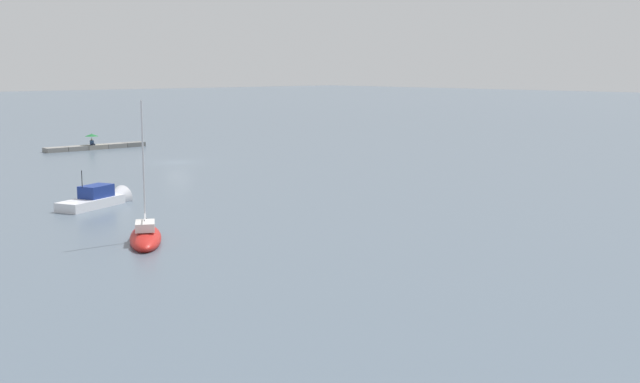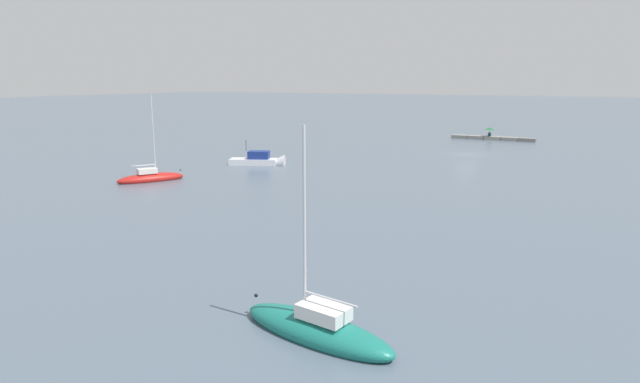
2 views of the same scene
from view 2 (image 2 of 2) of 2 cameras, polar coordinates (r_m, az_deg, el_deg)
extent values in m
plane|color=slate|center=(65.48, 15.49, 3.89)|extent=(500.00, 500.00, 0.00)
cube|color=slate|center=(81.73, 21.42, 5.21)|extent=(2.33, 1.51, 0.51)
cube|color=gray|center=(82.02, 19.76, 5.35)|extent=(2.33, 1.51, 0.51)
cube|color=gray|center=(82.38, 18.11, 5.48)|extent=(2.33, 1.51, 0.51)
cube|color=gray|center=(82.80, 16.48, 5.62)|extent=(2.33, 1.51, 0.51)
cube|color=gray|center=(83.30, 14.86, 5.74)|extent=(2.33, 1.51, 0.51)
cube|color=#1E2333|center=(82.08, 17.74, 5.72)|extent=(0.37, 0.43, 0.16)
cube|color=navy|center=(82.34, 17.79, 5.86)|extent=(0.41, 0.23, 0.52)
sphere|color=tan|center=(82.30, 17.80, 6.11)|extent=(0.22, 0.22, 0.22)
cylinder|color=black|center=(82.29, 17.79, 6.05)|extent=(0.02, 0.02, 1.05)
cone|color=#19662D|center=(82.24, 17.82, 6.46)|extent=(1.49, 1.49, 0.26)
sphere|color=black|center=(82.22, 17.83, 6.58)|extent=(0.05, 0.05, 0.05)
ellipsoid|color=#197266|center=(18.82, -0.40, -14.74)|extent=(6.33, 2.70, 1.05)
cube|color=white|center=(18.32, 0.38, -12.86)|extent=(1.86, 1.31, 0.48)
cylinder|color=silver|center=(17.74, -1.69, -3.33)|extent=(0.11, 0.11, 6.51)
cylinder|color=silver|center=(17.95, 1.10, -11.49)|extent=(2.13, 0.42, 0.08)
sphere|color=black|center=(20.25, -6.90, -11.05)|extent=(0.14, 0.14, 0.14)
ellipsoid|color=red|center=(48.55, -17.75, 1.32)|extent=(4.31, 5.78, 0.98)
cube|color=silver|center=(48.36, -18.13, 2.12)|extent=(1.66, 1.88, 0.45)
cylinder|color=silver|center=(48.14, -17.51, 5.90)|extent=(0.10, 0.10, 6.74)
cylinder|color=silver|center=(48.22, -18.47, 2.69)|extent=(1.08, 1.77, 0.07)
sphere|color=black|center=(49.15, -14.81, 2.25)|extent=(0.13, 0.13, 0.13)
cube|color=silver|center=(55.78, -7.18, 3.11)|extent=(5.18, 3.56, 0.81)
cone|color=silver|center=(55.34, -4.71, 3.10)|extent=(2.24, 2.25, 1.71)
cube|color=navy|center=(55.54, -6.61, 3.94)|extent=(2.50, 2.09, 0.81)
cube|color=#283847|center=(55.43, -6.02, 3.98)|extent=(0.60, 1.22, 0.57)
cylinder|color=black|center=(55.68, -7.97, 4.93)|extent=(0.05, 0.05, 1.14)
camera|label=1|loc=(55.12, -66.76, 5.23)|focal=45.07mm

